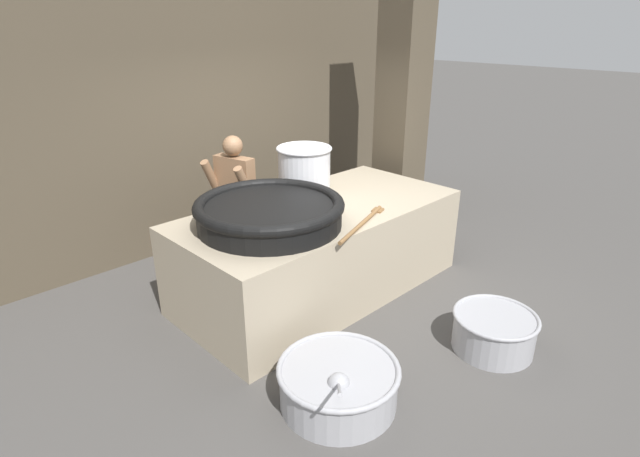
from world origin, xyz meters
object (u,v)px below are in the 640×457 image
object	(u,v)px
stock_pot	(304,170)
prep_bowl_meat	(494,330)
prep_bowl_vegetables	(338,382)
giant_wok_near	(270,212)
cook	(236,200)

from	to	relation	value
stock_pot	prep_bowl_meat	world-z (taller)	stock_pot
stock_pot	prep_bowl_vegetables	bearing A→B (deg)	-126.31
prep_bowl_vegetables	stock_pot	bearing A→B (deg)	53.69
giant_wok_near	cook	world-z (taller)	cook
stock_pot	giant_wok_near	bearing A→B (deg)	-152.42
stock_pot	cook	xyz separation A→B (m)	(-0.52, 0.61, -0.38)
giant_wok_near	prep_bowl_meat	distance (m)	2.34
prep_bowl_vegetables	prep_bowl_meat	bearing A→B (deg)	-18.25
giant_wok_near	stock_pot	distance (m)	0.99
stock_pot	prep_bowl_meat	xyz separation A→B (m)	(0.18, -2.33, -1.06)
prep_bowl_vegetables	cook	bearing A→B (deg)	71.33
prep_bowl_meat	stock_pot	bearing A→B (deg)	94.46
prep_bowl_vegetables	prep_bowl_meat	distance (m)	1.61
giant_wok_near	prep_bowl_meat	bearing A→B (deg)	-60.64
prep_bowl_vegetables	prep_bowl_meat	world-z (taller)	prep_bowl_vegetables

